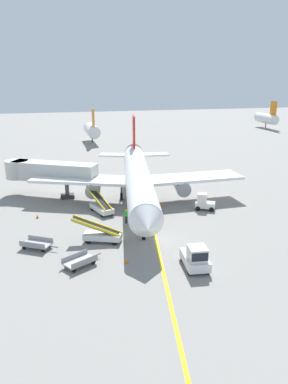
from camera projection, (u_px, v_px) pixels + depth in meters
The scene contains 18 objects.
ground_plane at pixel (154, 239), 39.11m from camera, with size 300.00×300.00×0.00m, color gray.
taxi_line_yellow at pixel (152, 221), 44.02m from camera, with size 0.30×80.00×0.01m, color yellow.
airliner at pixel (138, 178), 49.62m from camera, with size 28.09×35.17×10.10m.
jet_bridge at pixel (45, 171), 52.31m from camera, with size 12.43×8.47×4.85m.
pushback_tug at pixel (196, 258), 32.97m from camera, with size 2.27×3.78×2.20m.
baggage_tug_near_wing at pixel (204, 203), 47.62m from camera, with size 2.73×2.26×2.10m.
belt_loader_forward_hold at pixel (101, 207), 46.61m from camera, with size 2.77×5.14×2.59m.
belt_loader_aft_hold at pixel (101, 234), 38.38m from camera, with size 5.11×3.00×2.59m.
baggage_cart_loaded at pixel (37, 244), 36.97m from camera, with size 3.61×2.80×0.94m.
baggage_cart_empty_trailing at pixel (80, 261), 33.52m from camera, with size 3.64×2.77×0.94m.
ground_crew_marshaller at pixel (138, 219), 42.14m from camera, with size 0.36×0.24×1.70m.
ground_crew_wing_walker at pixel (126, 216), 43.17m from camera, with size 0.36×0.24×1.70m.
safety_cone_nose_left at pixel (74, 216), 45.13m from camera, with size 0.36×0.36×0.44m, color orange.
safety_cone_nose_right at pixel (127, 261), 34.10m from camera, with size 0.36×0.36×0.44m, color orange.
safety_cone_wingtip_left at pixel (37, 217), 44.90m from camera, with size 0.36×0.36×0.44m, color orange.
safety_cone_wingtip_right at pixel (162, 204), 49.13m from camera, with size 0.36×0.36×0.44m, color orange.
distant_aircraft_mid_left at pixel (92, 130), 95.47m from camera, with size 3.00×10.10×8.80m.
distant_aircraft_mid_right at pixel (266, 118), 122.30m from camera, with size 3.00×10.10×8.80m.
Camera 1 is at (-10.02, -34.60, 16.04)m, focal length 35.63 mm.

